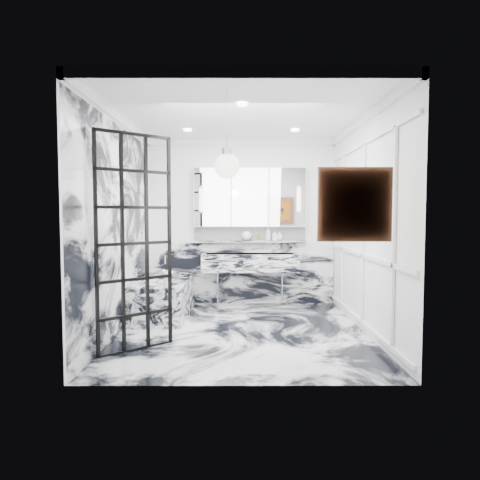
{
  "coord_description": "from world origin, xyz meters",
  "views": [
    {
      "loc": [
        -0.03,
        -5.54,
        1.54
      ],
      "look_at": [
        -0.02,
        0.5,
        1.17
      ],
      "focal_mm": 32.0,
      "sensor_mm": 36.0,
      "label": 1
    }
  ],
  "objects_px": {
    "mirror_cabinet": "(250,197)",
    "bathtub": "(164,297)",
    "trough_sink": "(250,262)",
    "crittall_door": "(135,243)"
  },
  "relations": [
    {
      "from": "trough_sink",
      "to": "bathtub",
      "type": "xyz_separation_m",
      "value": [
        -1.33,
        -0.66,
        -0.45
      ]
    },
    {
      "from": "crittall_door",
      "to": "bathtub",
      "type": "height_order",
      "value": "crittall_door"
    },
    {
      "from": "bathtub",
      "to": "crittall_door",
      "type": "bearing_deg",
      "value": -90.81
    },
    {
      "from": "bathtub",
      "to": "trough_sink",
      "type": "bearing_deg",
      "value": 26.48
    },
    {
      "from": "mirror_cabinet",
      "to": "bathtub",
      "type": "distance_m",
      "value": 2.2
    },
    {
      "from": "trough_sink",
      "to": "mirror_cabinet",
      "type": "height_order",
      "value": "mirror_cabinet"
    },
    {
      "from": "mirror_cabinet",
      "to": "bathtub",
      "type": "bearing_deg",
      "value": -147.94
    },
    {
      "from": "trough_sink",
      "to": "bathtub",
      "type": "bearing_deg",
      "value": -153.52
    },
    {
      "from": "crittall_door",
      "to": "mirror_cabinet",
      "type": "height_order",
      "value": "crittall_door"
    },
    {
      "from": "trough_sink",
      "to": "mirror_cabinet",
      "type": "bearing_deg",
      "value": 90.0
    }
  ]
}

